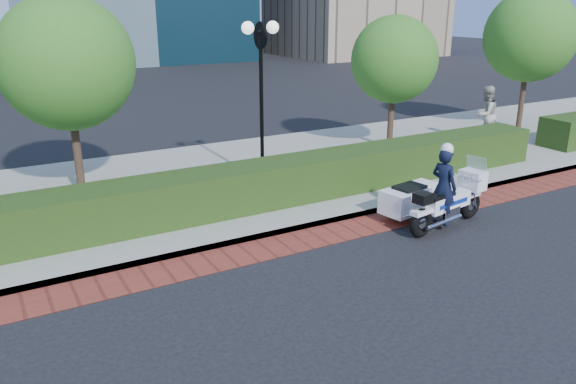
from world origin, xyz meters
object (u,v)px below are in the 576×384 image
lamppost (261,78)px  tree_d (530,36)px  police_motorcycle (432,196)px  pedestrian (485,115)px  tree_b (66,63)px  tree_c (394,60)px

lamppost → tree_d: (12.00, 1.30, 0.65)m
police_motorcycle → pedestrian: 8.10m
tree_d → police_motorcycle: size_ratio=2.12×
tree_b → tree_c: bearing=-0.0°
lamppost → police_motorcycle: lamppost is taller
tree_b → tree_c: 10.01m
lamppost → tree_c: size_ratio=0.98×
tree_c → pedestrian: 3.94m
police_motorcycle → pedestrian: pedestrian is taller
lamppost → pedestrian: bearing=1.2°
tree_b → police_motorcycle: 9.07m
lamppost → tree_b: tree_b is taller
lamppost → tree_b: (-4.50, 1.30, 0.48)m
tree_b → tree_d: (16.50, 0.00, 0.18)m
pedestrian → tree_d: bearing=-167.4°
police_motorcycle → lamppost: bearing=106.4°
lamppost → tree_d: size_ratio=0.82×
tree_b → pedestrian: 13.50m
pedestrian → tree_c: bearing=-25.2°
tree_b → pedestrian: bearing=-4.8°
tree_c → pedestrian: size_ratio=2.18×
tree_b → pedestrian: size_ratio=2.48×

